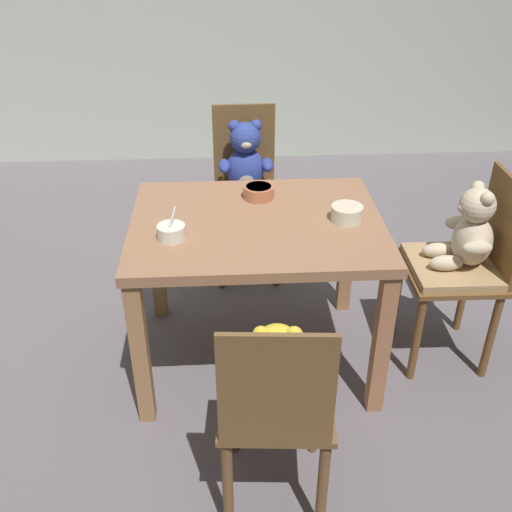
{
  "coord_description": "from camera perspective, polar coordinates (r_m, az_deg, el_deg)",
  "views": [
    {
      "loc": [
        -0.13,
        -2.15,
        1.86
      ],
      "look_at": [
        0.0,
        0.05,
        0.52
      ],
      "focal_mm": 41.33,
      "sensor_mm": 36.0,
      "label": 1
    }
  ],
  "objects": [
    {
      "name": "teddy_chair_near_front",
      "position": [
        1.9,
        1.97,
        -12.81
      ],
      "size": [
        0.4,
        0.43,
        0.88
      ],
      "rotation": [
        0.0,
        0.0,
        1.5
      ],
      "color": "brown",
      "rests_on": "ground_plane"
    },
    {
      "name": "porridge_bowl_terracotta_far_center",
      "position": [
        2.62,
        0.25,
        6.26
      ],
      "size": [
        0.14,
        0.14,
        0.06
      ],
      "color": "#BB6D49",
      "rests_on": "dining_table"
    },
    {
      "name": "teddy_chair_far_center",
      "position": [
        3.2,
        -0.99,
        7.81
      ],
      "size": [
        0.38,
        0.37,
        0.94
      ],
      "rotation": [
        0.0,
        0.0,
        -1.54
      ],
      "color": "brown",
      "rests_on": "ground_plane"
    },
    {
      "name": "dining_table",
      "position": [
        2.49,
        0.07,
        1.31
      ],
      "size": [
        1.04,
        0.81,
        0.73
      ],
      "color": "#976A4B",
      "rests_on": "ground_plane"
    },
    {
      "name": "ground_plane",
      "position": [
        2.86,
        0.06,
        -9.84
      ],
      "size": [
        5.2,
        5.2,
        0.04
      ],
      "color": "slate"
    },
    {
      "name": "porridge_bowl_cream_near_right",
      "position": [
        2.45,
        8.79,
        4.14
      ],
      "size": [
        0.13,
        0.13,
        0.06
      ],
      "color": "beige",
      "rests_on": "dining_table"
    },
    {
      "name": "porridge_bowl_white_near_left",
      "position": [
        2.31,
        -8.2,
        2.35
      ],
      "size": [
        0.11,
        0.12,
        0.11
      ],
      "color": "silver",
      "rests_on": "dining_table"
    },
    {
      "name": "teddy_chair_near_right",
      "position": [
        2.69,
        19.56,
        0.57
      ],
      "size": [
        0.4,
        0.41,
        0.9
      ],
      "rotation": [
        0.0,
        0.0,
        3.13
      ],
      "color": "brown",
      "rests_on": "ground_plane"
    }
  ]
}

